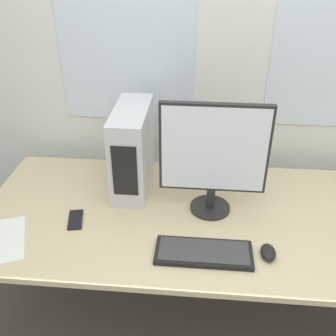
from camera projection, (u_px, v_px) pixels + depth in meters
wall_back at (232, 57)px, 2.04m from camera, size 8.00×0.07×2.70m
desk at (227, 223)px, 1.86m from camera, size 2.34×0.93×0.77m
pc_tower at (133, 149)px, 1.96m from camera, size 0.16×0.43×0.43m
monitor_main at (214, 155)px, 1.73m from camera, size 0.48×0.19×0.54m
keyboard at (204, 252)px, 1.62m from camera, size 0.40×0.16×0.02m
mouse at (268, 252)px, 1.61m from camera, size 0.06×0.10×0.04m
cell_phone at (75, 220)px, 1.81m from camera, size 0.09×0.15×0.01m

